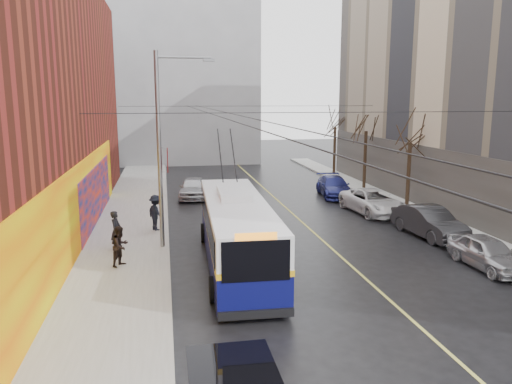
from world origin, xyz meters
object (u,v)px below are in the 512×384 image
parked_car_c (373,202)px  following_car (193,188)px  tree_near (411,130)px  parked_car_a (487,253)px  tree_mid (367,121)px  streetlight_pole (163,146)px  pedestrian_a (116,231)px  pedestrian_b (121,246)px  pedestrian_c (156,213)px  parked_car_b (429,222)px  tree_far (335,119)px  trolleybus (236,231)px  parked_car_d (334,187)px

parked_car_c → following_car: bearing=141.6°
tree_near → parked_car_a: tree_near is taller
tree_mid → parked_car_a: bearing=-96.6°
streetlight_pole → pedestrian_a: streetlight_pole is taller
pedestrian_b → pedestrian_c: size_ratio=0.90×
parked_car_c → tree_mid: bearing=65.5°
tree_near → following_car: tree_near is taller
pedestrian_a → pedestrian_c: 3.65m
tree_near → following_car: bearing=155.7°
tree_near → parked_car_b: size_ratio=1.36×
pedestrian_b → parked_car_a: bearing=-63.9°
parked_car_c → tree_far: bearing=74.1°
following_car → streetlight_pole: bearing=-90.9°
tree_far → pedestrian_b: (-16.97, -22.47, -4.15)m
parked_car_a → following_car: 20.37m
parked_car_b → parked_car_c: (-0.65, 5.47, -0.05)m
trolleybus → following_car: bearing=95.8°
parked_car_d → pedestrian_a: 17.89m
parked_car_b → parked_car_a: bearing=-96.6°
streetlight_pole → parked_car_d: (11.94, 10.76, -4.14)m
parked_car_c → parked_car_d: bearing=89.9°
pedestrian_b → tree_mid: bearing=-11.6°
tree_near → tree_far: 14.00m
streetlight_pole → parked_car_c: 14.14m
tree_near → trolleybus: size_ratio=0.56×
tree_mid → tree_far: bearing=90.0°
tree_near → parked_car_d: tree_near is taller
streetlight_pole → tree_far: streetlight_pole is taller
parked_car_b → pedestrian_b: bearing=-177.2°
tree_far → parked_car_c: (-2.65, -14.80, -4.42)m
tree_near → tree_mid: bearing=90.0°
tree_mid → pedestrian_c: size_ratio=3.58×
tree_far → pedestrian_b: size_ratio=3.91×
pedestrian_c → trolleybus: bearing=177.4°
tree_far → trolleybus: tree_far is taller
pedestrian_c → tree_near: bearing=-111.7°
parked_car_d → pedestrian_a: size_ratio=2.71×
tree_near → tree_far: size_ratio=0.97×
tree_mid → pedestrian_a: bearing=-142.8°
tree_mid → trolleybus: size_ratio=0.58×
tree_far → pedestrian_c: bearing=-132.6°
pedestrian_b → parked_car_b: bearing=-45.6°
tree_far → parked_car_b: 20.83m
following_car → trolleybus: bearing=-78.0°
parked_car_b → parked_car_d: (-1.20, 11.03, -0.07)m
parked_car_a → pedestrian_a: size_ratio=2.19×
tree_near → parked_car_a: size_ratio=1.62×
tree_far → parked_car_d: 10.73m
parked_car_d → tree_mid: bearing=41.7°
trolleybus → pedestrian_c: 6.83m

